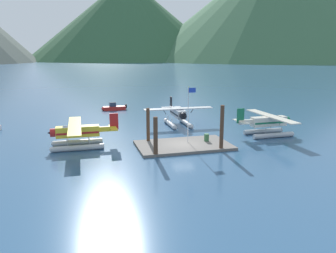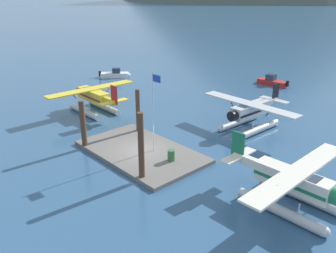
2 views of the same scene
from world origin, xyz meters
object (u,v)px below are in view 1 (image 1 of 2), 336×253
Objects in this scene: fuel_drum at (207,137)px; boat_red_open_north at (114,107)px; seaplane_yellow_port_fwd at (78,134)px; seaplane_cream_stbd_fwd at (269,124)px; flagpole at (189,108)px; seaplane_silver_bow_right at (178,115)px.

fuel_drum is 0.18× the size of boat_red_open_north.
seaplane_yellow_port_fwd is 1.00× the size of seaplane_cream_stbd_fwd.
seaplane_silver_bow_right is at bearing 79.73° from flagpole.
seaplane_yellow_port_fwd is 24.34m from seaplane_cream_stbd_fwd.
boat_red_open_north is (-7.84, 16.63, -1.09)m from seaplane_silver_bow_right.
seaplane_yellow_port_fwd is 1.00× the size of seaplane_silver_bow_right.
boat_red_open_north is at bearing 123.99° from seaplane_cream_stbd_fwd.
flagpole is at bearing -173.63° from seaplane_cream_stbd_fwd.
seaplane_yellow_port_fwd is 17.00m from seaplane_silver_bow_right.
fuel_drum is 28.59m from boat_red_open_north.
flagpole is 11.96m from seaplane_cream_stbd_fwd.
flagpole is 0.64× the size of seaplane_silver_bow_right.
flagpole is 11.12m from seaplane_silver_bow_right.
flagpole is at bearing -77.71° from boat_red_open_north.
flagpole reaches higher than boat_red_open_north.
seaplane_cream_stbd_fwd is 31.29m from boat_red_open_north.
fuel_drum is at bearing -170.99° from seaplane_cream_stbd_fwd.
flagpole is 0.64× the size of seaplane_cream_stbd_fwd.
seaplane_yellow_port_fwd is (-12.77, 2.03, -2.81)m from flagpole.
fuel_drum is 0.08× the size of seaplane_cream_stbd_fwd.
flagpole reaches higher than seaplane_yellow_port_fwd.
boat_red_open_north is (-8.14, 27.41, -0.25)m from fuel_drum.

